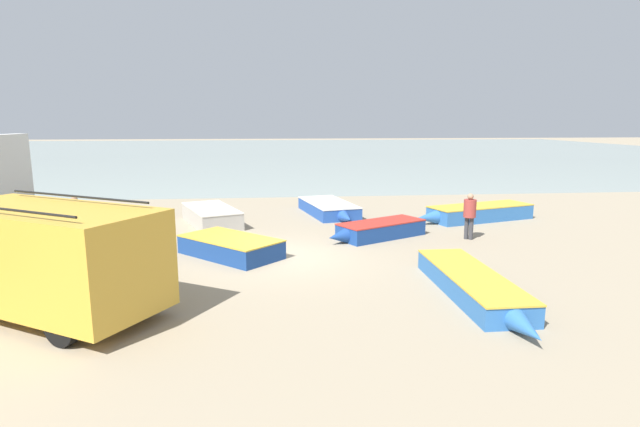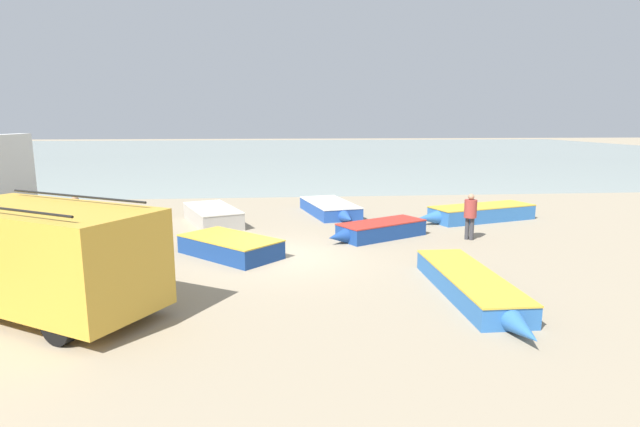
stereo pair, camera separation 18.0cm
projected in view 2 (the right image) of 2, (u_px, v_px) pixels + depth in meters
name	position (u px, v px, depth m)	size (l,w,h in m)	color
ground_plane	(282.00, 258.00, 15.01)	(200.00, 200.00, 0.00)	gray
sea_water	(276.00, 152.00, 65.91)	(120.00, 80.00, 0.01)	#99A89E
parked_van	(44.00, 255.00, 10.50)	(5.52, 4.49, 2.44)	gold
fishing_rowboat_0	(212.00, 215.00, 19.97)	(2.75, 4.41, 0.68)	#ADA89E
fishing_rowboat_1	(472.00, 286.00, 11.66)	(1.25, 5.36, 0.51)	#2D66AD
fishing_rowboat_2	(330.00, 208.00, 21.84)	(2.45, 4.77, 0.54)	#234CA3
fishing_rowboat_3	(379.00, 230.00, 17.50)	(3.79, 2.59, 0.56)	navy
fishing_rowboat_4	(228.00, 246.00, 15.25)	(3.45, 3.42, 0.58)	navy
fishing_rowboat_5	(478.00, 213.00, 20.54)	(5.43, 2.68, 0.62)	#2D66AD
fisherman_0	(77.00, 219.00, 15.53)	(0.46, 0.46, 1.76)	#5B564C
fisherman_1	(470.00, 212.00, 17.11)	(0.42, 0.42, 1.61)	#38383D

